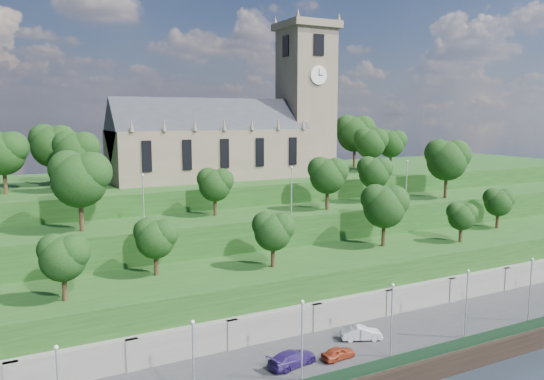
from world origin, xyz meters
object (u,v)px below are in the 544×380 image
church (237,132)px  car_left (338,353)px  car_right (292,358)px  car_middle (361,333)px

church → car_left: bearing=-100.3°
church → car_right: bearing=-106.7°
church → car_right: 46.90m
car_left → church: bearing=-16.1°
car_right → church: bearing=-28.5°
car_left → car_middle: bearing=-66.4°
car_left → car_right: 4.72m
church → car_right: (-12.21, -40.73, -19.79)m
car_middle → car_right: 9.47m
church → car_left: 46.67m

